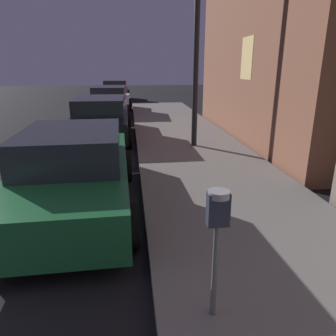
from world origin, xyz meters
TOP-DOWN VIEW (x-y plane):
  - sidewalk at (5.60, 0.00)m, footprint 3.20×36.00m
  - parking_meter at (4.54, -0.24)m, footprint 0.19×0.19m
  - car_green at (2.85, 2.63)m, footprint 2.10×4.47m
  - car_black at (2.85, 8.26)m, footprint 2.02×4.58m
  - car_white at (2.85, 14.17)m, footprint 2.19×4.66m
  - car_red at (2.85, 21.14)m, footprint 2.03×4.20m
  - street_lamp at (5.69, 6.43)m, footprint 0.44×0.44m

SIDE VIEW (x-z plane):
  - sidewalk at x=5.60m, z-range 0.00..0.15m
  - car_green at x=2.85m, z-range -0.01..1.42m
  - car_red at x=2.85m, z-range 0.00..1.43m
  - car_white at x=2.85m, z-range 0.00..1.43m
  - car_black at x=2.85m, z-range 0.00..1.43m
  - parking_meter at x=4.54m, z-range 0.48..1.75m
  - street_lamp at x=5.69m, z-range 1.01..6.18m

